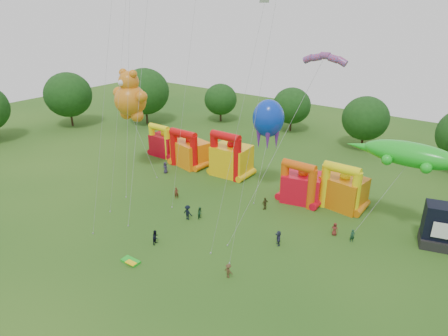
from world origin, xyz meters
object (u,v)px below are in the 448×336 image
Objects in this scene: octopus_kite at (266,133)px; spectator_0 at (165,168)px; bouncy_castle_2 at (230,158)px; spectator_4 at (265,204)px; teddy_bear_kite at (132,103)px; gecko_kite at (392,182)px; bouncy_castle_0 at (164,143)px.

spectator_0 is at bearing -168.91° from octopus_kite.
bouncy_castle_2 is 12.26m from spectator_4.
gecko_kite is at bearing 7.74° from teddy_bear_kite.
octopus_kite is (-16.63, 0.58, 2.44)m from gecko_kite.
gecko_kite is at bearing -4.72° from bouncy_castle_0.
teddy_bear_kite is at bearing -76.68° from bouncy_castle_0.
octopus_kite is (7.50, -2.35, 6.05)m from bouncy_castle_2.
teddy_bear_kite is (-12.32, -7.89, 8.44)m from bouncy_castle_2.
bouncy_castle_2 is 24.57m from gecko_kite.
gecko_kite is 15.44m from spectator_4.
gecko_kite is 7.33× the size of spectator_0.
octopus_kite is at bearing -17.40° from bouncy_castle_2.
octopus_kite is at bearing 7.43° from spectator_0.
bouncy_castle_0 is 3.21× the size of spectator_0.
bouncy_castle_2 is 0.45× the size of teddy_bear_kite.
gecko_kite is 1.00× the size of octopus_kite.
octopus_kite is at bearing 15.62° from teddy_bear_kite.
gecko_kite is 7.76× the size of spectator_4.
teddy_bear_kite reaches higher than octopus_kite.
teddy_bear_kite reaches higher than bouncy_castle_0.
bouncy_castle_2 is 3.99× the size of spectator_0.
teddy_bear_kite is 9.43× the size of spectator_4.
spectator_4 is at bearing -32.94° from bouncy_castle_2.
bouncy_castle_0 is at bearing 175.28° from gecko_kite.
gecko_kite reaches higher than bouncy_castle_0.
spectator_0 is at bearing -147.35° from bouncy_castle_2.
bouncy_castle_0 is 0.36× the size of teddy_bear_kite.
octopus_kite reaches higher than bouncy_castle_0.
bouncy_castle_0 is at bearing 130.94° from spectator_0.
teddy_bear_kite is 11.18m from spectator_0.
bouncy_castle_0 is at bearing -82.08° from spectator_4.
spectator_0 is at bearing -175.51° from gecko_kite.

